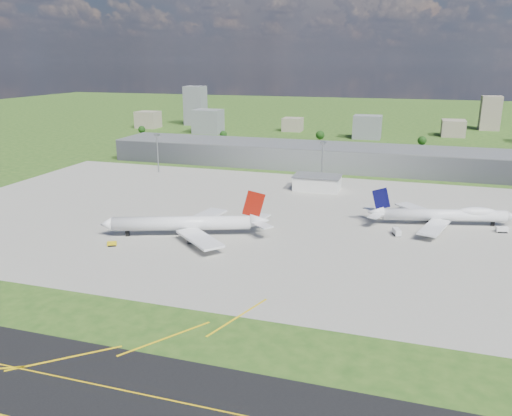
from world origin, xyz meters
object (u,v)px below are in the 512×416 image
(van_white_far, at_px, (502,230))
(tug_yellow, at_px, (112,244))
(airliner_red_twin, at_px, (188,224))
(van_white_near, at_px, (397,232))
(airliner_blue_quad, at_px, (444,215))

(van_white_far, bearing_deg, tug_yellow, -167.03)
(airliner_red_twin, height_order, tug_yellow, airliner_red_twin)
(airliner_red_twin, relative_size, van_white_near, 11.24)
(airliner_blue_quad, distance_m, van_white_near, 28.75)
(airliner_blue_quad, bearing_deg, tug_yellow, -165.80)
(airliner_red_twin, bearing_deg, airliner_blue_quad, -175.41)
(tug_yellow, distance_m, van_white_near, 119.69)
(van_white_far, bearing_deg, van_white_near, -168.41)
(tug_yellow, xyz_separation_m, van_white_far, (153.85, 64.53, 0.31))
(tug_yellow, bearing_deg, airliner_red_twin, 14.31)
(van_white_far, bearing_deg, airliner_blue_quad, 162.31)
(tug_yellow, height_order, van_white_near, van_white_near)
(airliner_red_twin, xyz_separation_m, van_white_near, (85.70, 26.30, -3.83))
(tug_yellow, bearing_deg, van_white_near, -3.36)
(airliner_red_twin, xyz_separation_m, tug_yellow, (-24.23, -21.03, -4.31))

